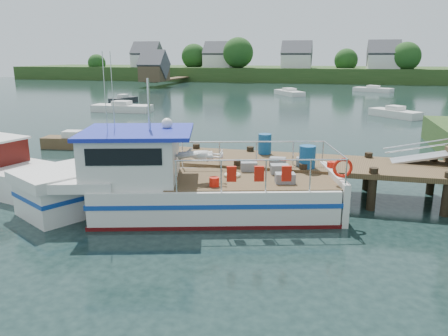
% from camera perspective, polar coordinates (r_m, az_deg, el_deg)
% --- Properties ---
extents(ground_plane, '(160.00, 160.00, 0.00)m').
position_cam_1_polar(ground_plane, '(18.39, 4.16, -2.97)').
color(ground_plane, black).
extents(far_shore, '(140.00, 42.55, 9.22)m').
position_cam_1_polar(far_shore, '(99.77, 12.59, 12.25)').
color(far_shore, '#2C481D').
rests_on(far_shore, ground).
extents(dock, '(16.60, 3.00, 4.78)m').
position_cam_1_polar(dock, '(17.97, 25.23, 2.62)').
color(dock, brown).
rests_on(dock, ground).
extents(lobster_boat, '(11.73, 5.99, 5.67)m').
position_cam_1_polar(lobster_boat, '(15.60, -6.44, -2.30)').
color(lobster_boat, silver).
rests_on(lobster_boat, ground).
extents(moored_rowboat, '(3.75, 1.70, 1.05)m').
position_cam_1_polar(moored_rowboat, '(28.29, -19.11, 3.29)').
color(moored_rowboat, brown).
rests_on(moored_rowboat, ground).
extents(moored_far, '(6.08, 4.45, 0.99)m').
position_cam_1_polar(moored_far, '(72.08, 18.89, 9.69)').
color(moored_far, silver).
rests_on(moored_far, ground).
extents(moored_a, '(5.96, 2.19, 1.09)m').
position_cam_1_polar(moored_a, '(45.21, -13.18, 7.67)').
color(moored_a, silver).
rests_on(moored_a, ground).
extents(moored_b, '(4.51, 4.57, 1.06)m').
position_cam_1_polar(moored_b, '(42.96, 21.43, 6.70)').
color(moored_b, silver).
rests_on(moored_b, ground).
extents(moored_d, '(4.85, 6.09, 1.01)m').
position_cam_1_polar(moored_d, '(63.22, 8.52, 9.73)').
color(moored_d, silver).
rests_on(moored_d, ground).
extents(moored_e, '(2.28, 3.91, 1.02)m').
position_cam_1_polar(moored_e, '(53.60, -13.00, 8.68)').
color(moored_e, black).
rests_on(moored_e, ground).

